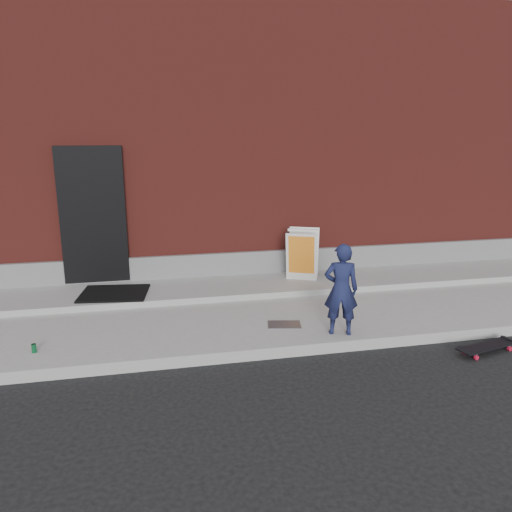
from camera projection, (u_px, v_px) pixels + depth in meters
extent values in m
plane|color=black|center=(294.00, 357.00, 6.26)|extent=(80.00, 80.00, 0.00)
cube|color=gray|center=(267.00, 310.00, 7.66)|extent=(20.00, 3.00, 0.15)
cube|color=gray|center=(255.00, 285.00, 8.48)|extent=(20.00, 1.20, 0.10)
cube|color=maroon|center=(216.00, 141.00, 12.27)|extent=(20.00, 8.00, 5.00)
cube|color=slate|center=(248.00, 263.00, 8.96)|extent=(20.00, 0.10, 0.40)
cube|color=black|center=(93.00, 216.00, 8.19)|extent=(1.05, 0.12, 2.25)
imported|color=#161B3F|center=(341.00, 289.00, 6.46)|extent=(0.51, 0.41, 1.22)
cylinder|color=red|center=(497.00, 343.00, 6.59)|extent=(0.07, 0.05, 0.06)
cylinder|color=red|center=(509.00, 349.00, 6.43)|extent=(0.07, 0.05, 0.06)
cylinder|color=red|center=(464.00, 352.00, 6.34)|extent=(0.07, 0.05, 0.06)
cylinder|color=red|center=(476.00, 358.00, 6.18)|extent=(0.07, 0.05, 0.06)
cube|color=silver|center=(504.00, 343.00, 6.50)|extent=(0.10, 0.20, 0.02)
cube|color=silver|center=(470.00, 352.00, 6.25)|extent=(0.10, 0.20, 0.02)
cube|color=black|center=(487.00, 346.00, 6.37)|extent=(0.89, 0.42, 0.02)
cube|color=silver|center=(301.00, 257.00, 8.43)|extent=(0.57, 0.42, 0.85)
cube|color=silver|center=(304.00, 252.00, 8.79)|extent=(0.57, 0.42, 0.85)
cube|color=yellow|center=(301.00, 260.00, 8.42)|extent=(0.47, 0.33, 0.68)
cube|color=silver|center=(303.00, 230.00, 8.51)|extent=(0.50, 0.24, 0.04)
cylinder|color=#187940|center=(34.00, 348.00, 6.03)|extent=(0.07, 0.07, 0.11)
cube|color=black|center=(114.00, 293.00, 7.87)|extent=(1.12, 0.95, 0.03)
cube|color=#56565B|center=(284.00, 325.00, 6.88)|extent=(0.50, 0.37, 0.01)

